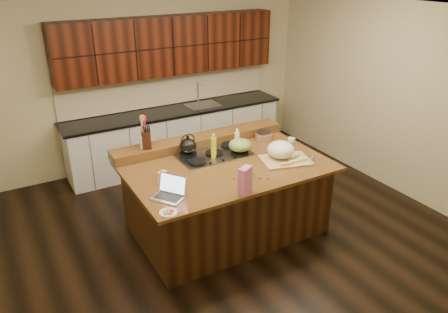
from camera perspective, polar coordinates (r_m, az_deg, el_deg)
room at (r=5.12m, az=0.28°, el=3.37°), size 5.52×5.02×2.72m
island at (r=5.50m, az=0.26°, el=-5.28°), size 2.40×1.60×0.92m
back_ledge at (r=5.83m, az=-3.17°, el=2.11°), size 2.40×0.30×0.12m
cooktop at (r=5.52m, az=-1.29°, el=0.32°), size 0.92×0.52×0.05m
back_counter at (r=7.25m, az=-6.51°, el=6.54°), size 3.70×0.66×2.40m
kettle at (r=5.45m, az=-4.72°, el=1.37°), size 0.27×0.27×0.19m
green_bowl at (r=5.51m, az=2.09°, el=1.50°), size 0.36×0.36×0.16m
laptop at (r=4.59m, az=-7.06°, el=-4.54°), size 0.39×0.41×0.22m
oil_bottle at (r=5.39m, az=-1.36°, el=1.12°), size 0.07×0.07×0.27m
vinegar_bottle at (r=5.61m, az=1.70°, el=1.97°), size 0.07×0.07×0.25m
wooden_tray at (r=5.40m, az=7.58°, el=0.58°), size 0.67×0.56×0.23m
ramekin_a at (r=5.73m, az=6.73°, el=1.15°), size 0.13×0.13×0.04m
ramekin_b at (r=5.61m, az=7.11°, el=0.63°), size 0.12×0.12×0.04m
ramekin_c at (r=6.01m, az=8.80°, el=2.19°), size 0.12×0.12×0.04m
strainer_bowl at (r=6.02m, az=5.24°, el=2.64°), size 0.27×0.27×0.09m
kitchen_timer at (r=5.48m, az=11.47°, el=-0.13°), size 0.10×0.10×0.07m
pink_bag at (r=4.58m, az=2.78°, el=-3.13°), size 0.18×0.15×0.30m
candy_plate at (r=4.33m, az=-7.27°, el=-7.26°), size 0.21×0.21×0.01m
package_box at (r=4.88m, az=-8.05°, el=-2.67°), size 0.11×0.10×0.13m
utensil_crock at (r=5.51m, az=-10.31°, el=1.84°), size 0.13×0.13×0.14m
knife_block at (r=5.50m, az=-10.13°, el=2.25°), size 0.15×0.20×0.22m
gumdrop_0 at (r=4.89m, az=2.00°, el=-3.07°), size 0.02×0.02×0.02m
gumdrop_1 at (r=4.88m, az=3.26°, el=-3.19°), size 0.02×0.02×0.02m
gumdrop_2 at (r=4.92m, az=2.86°, el=-2.95°), size 0.02×0.02×0.02m
gumdrop_3 at (r=5.00m, az=3.98°, el=-2.47°), size 0.02×0.02×0.02m
gumdrop_4 at (r=4.76m, az=2.19°, el=-3.90°), size 0.02×0.02×0.02m
gumdrop_5 at (r=4.90m, az=4.15°, el=-3.07°), size 0.02×0.02×0.02m
gumdrop_6 at (r=4.91m, az=1.34°, el=-2.94°), size 0.02×0.02×0.02m
gumdrop_7 at (r=4.97m, az=3.90°, el=-2.68°), size 0.02×0.02×0.02m
gumdrop_8 at (r=4.94m, az=4.70°, el=-2.85°), size 0.02×0.02×0.02m
gumdrop_9 at (r=4.83m, az=2.12°, el=-3.47°), size 0.02×0.02×0.02m
gumdrop_10 at (r=4.95m, az=5.78°, el=-2.86°), size 0.02×0.02×0.02m
gumdrop_11 at (r=5.04m, az=3.91°, el=-2.23°), size 0.02×0.02×0.02m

